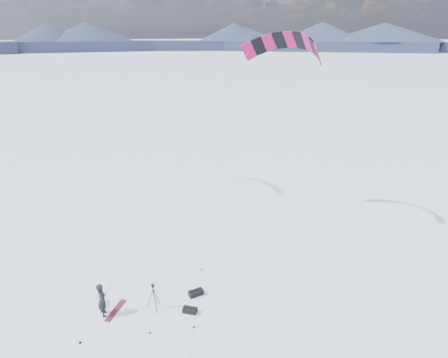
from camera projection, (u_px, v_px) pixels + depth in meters
ground at (139, 322)px, 17.95m from camera, size 1800.00×1800.00×0.00m
horizon_hills at (131, 240)px, 16.30m from camera, size 704.00×704.42×10.34m
snow_tracks at (128, 332)px, 17.36m from camera, size 14.76×10.25×0.01m
snowkiter at (104, 314)px, 18.46m from camera, size 0.51×0.70×1.80m
snowboard at (116, 310)px, 18.71m from camera, size 1.41×1.34×0.04m
tripod at (153, 293)px, 18.48m from camera, size 0.72×0.65×1.49m
gear_bag_a at (196, 293)px, 19.77m from camera, size 0.79×0.39×0.35m
gear_bag_b at (190, 310)px, 18.54m from camera, size 0.74×0.75×0.32m
power_kite at (285, 47)px, 23.61m from camera, size 15.07×6.39×11.97m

